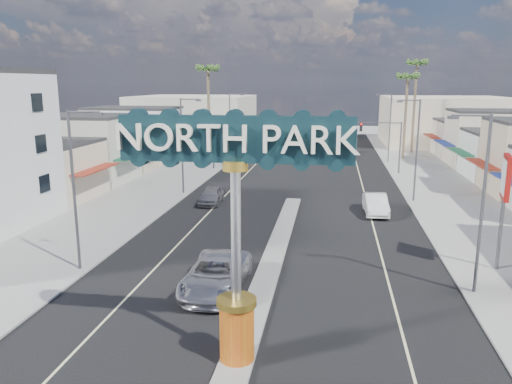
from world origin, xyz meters
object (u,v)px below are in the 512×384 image
(streetlight_r_mid, at_px, (415,145))
(palm_right_mid, at_px, (408,81))
(car_parked_right, at_px, (376,204))
(streetlight_r_far, at_px, (389,125))
(gateway_sign, at_px, (236,212))
(traffic_signal_right, at_px, (384,137))
(palm_left_far, at_px, (208,74))
(suv_left, at_px, (216,274))
(bank_pylon_sign, at_px, (505,184))
(palm_right_far, at_px, (417,68))
(traffic_signal_left, at_px, (228,135))
(streetlight_l_mid, at_px, (184,141))
(car_parked_left, at_px, (211,195))
(streetlight_r_near, at_px, (480,196))
(streetlight_l_near, at_px, (76,183))
(streetlight_l_far, at_px, (231,123))

(streetlight_r_mid, height_order, palm_right_mid, palm_right_mid)
(car_parked_right, bearing_deg, streetlight_r_far, 80.26)
(gateway_sign, xyz_separation_m, traffic_signal_right, (9.18, 42.02, -1.65))
(palm_left_far, distance_m, suv_left, 44.18)
(streetlight_r_mid, xyz_separation_m, palm_right_mid, (2.57, 26.00, 5.54))
(gateway_sign, relative_size, bank_pylon_sign, 1.41)
(palm_right_mid, distance_m, palm_right_far, 6.57)
(gateway_sign, bearing_deg, car_parked_right, 73.47)
(traffic_signal_left, xyz_separation_m, streetlight_l_mid, (-1.25, -13.99, 0.79))
(bank_pylon_sign, bearing_deg, car_parked_left, 157.35)
(streetlight_r_far, xyz_separation_m, palm_right_far, (4.57, 10.00, 7.32))
(palm_right_mid, xyz_separation_m, palm_right_far, (2.00, 6.00, 1.78))
(traffic_signal_left, xyz_separation_m, bank_pylon_sign, (21.89, -30.44, 0.74))
(streetlight_r_near, distance_m, car_parked_right, 16.24)
(streetlight_l_near, height_order, streetlight_r_near, same)
(streetlight_r_far, relative_size, bank_pylon_sign, 1.39)
(streetlight_r_mid, bearing_deg, bank_pylon_sign, -82.12)
(streetlight_l_mid, bearing_deg, streetlight_r_mid, 0.00)
(traffic_signal_right, distance_m, palm_left_far, 24.09)
(palm_right_far, bearing_deg, streetlight_r_near, -95.02)
(streetlight_l_mid, height_order, streetlight_r_far, same)
(streetlight_r_far, bearing_deg, streetlight_l_near, -116.42)
(gateway_sign, height_order, car_parked_left, gateway_sign)
(streetlight_l_far, distance_m, streetlight_r_far, 20.87)
(streetlight_l_near, relative_size, car_parked_right, 1.84)
(palm_right_mid, distance_m, car_parked_left, 36.88)
(streetlight_l_mid, relative_size, palm_left_far, 0.69)
(palm_right_far, bearing_deg, car_parked_right, -102.42)
(streetlight_r_far, bearing_deg, bank_pylon_sign, -86.61)
(streetlight_r_far, bearing_deg, palm_right_far, 65.45)
(car_parked_left, height_order, car_parked_right, car_parked_right)
(streetlight_r_near, distance_m, suv_left, 13.52)
(palm_left_far, xyz_separation_m, palm_right_far, (28.00, 12.00, 0.89))
(streetlight_r_far, distance_m, car_parked_right, 27.29)
(streetlight_r_near, xyz_separation_m, car_parked_right, (-3.52, 15.27, -4.26))
(streetlight_l_near, xyz_separation_m, palm_right_mid, (23.43, 46.00, 5.54))
(streetlight_l_near, relative_size, streetlight_r_mid, 1.00)
(streetlight_l_near, distance_m, bank_pylon_sign, 23.41)
(streetlight_l_far, xyz_separation_m, palm_right_mid, (23.43, 4.00, 5.54))
(traffic_signal_left, relative_size, car_parked_right, 1.23)
(streetlight_l_mid, xyz_separation_m, streetlight_r_mid, (20.87, 0.00, 0.00))
(streetlight_r_far, bearing_deg, streetlight_r_near, -90.00)
(streetlight_l_far, relative_size, car_parked_right, 1.84)
(streetlight_r_near, distance_m, palm_right_mid, 46.40)
(streetlight_l_far, height_order, suv_left, streetlight_l_far)
(bank_pylon_sign, bearing_deg, palm_right_mid, 100.52)
(palm_right_far, relative_size, bank_pylon_sign, 2.18)
(streetlight_l_near, xyz_separation_m, streetlight_r_mid, (20.87, 20.00, 0.00))
(palm_left_far, bearing_deg, streetlight_r_far, 4.88)
(streetlight_r_far, bearing_deg, gateway_sign, -101.78)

